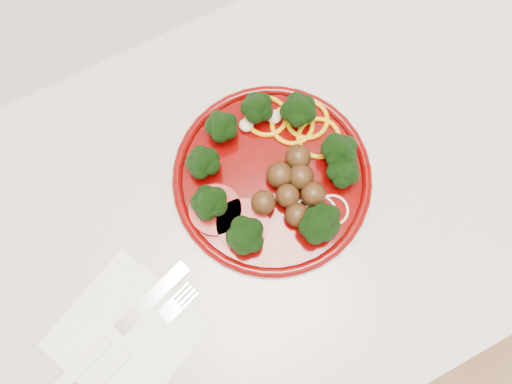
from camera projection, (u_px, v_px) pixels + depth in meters
name	position (u px, v px, depth m)	size (l,w,h in m)	color
counter	(284.00, 238.00, 1.12)	(2.40, 0.60, 0.90)	silver
plate	(275.00, 175.00, 0.67)	(0.27, 0.27, 0.06)	#4D0302
napkin	(126.00, 335.00, 0.63)	(0.16, 0.16, 0.00)	white
knife	(105.00, 344.00, 0.63)	(0.21, 0.08, 0.01)	silver
fork	(118.00, 362.00, 0.62)	(0.19, 0.07, 0.01)	white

